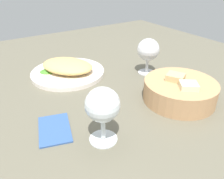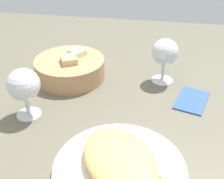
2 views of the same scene
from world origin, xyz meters
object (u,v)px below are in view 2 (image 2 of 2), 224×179
at_px(bread_basket, 70,68).
at_px(folded_napkin, 192,100).
at_px(wine_glass_far, 24,86).
at_px(plate, 120,169).
at_px(wine_glass_near, 165,54).

bearing_deg(bread_basket, folded_napkin, -100.79).
xyz_separation_m(bread_basket, wine_glass_far, (-0.19, 0.05, 0.05)).
xyz_separation_m(wine_glass_far, folded_napkin, (0.12, -0.38, -0.08)).
height_order(bread_basket, folded_napkin, bread_basket).
distance_m(plate, bread_basket, 0.38).
relative_size(plate, wine_glass_far, 2.03).
bearing_deg(folded_napkin, wine_glass_near, -122.80).
xyz_separation_m(bread_basket, folded_napkin, (-0.06, -0.34, -0.03)).
bearing_deg(plate, wine_glass_near, -11.27).
bearing_deg(wine_glass_far, wine_glass_near, -55.09).
relative_size(plate, bread_basket, 1.26).
relative_size(wine_glass_near, wine_glass_far, 1.03).
height_order(bread_basket, wine_glass_far, wine_glass_far).
xyz_separation_m(plate, folded_napkin, (0.26, -0.15, -0.00)).
height_order(bread_basket, wine_glass_near, wine_glass_near).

